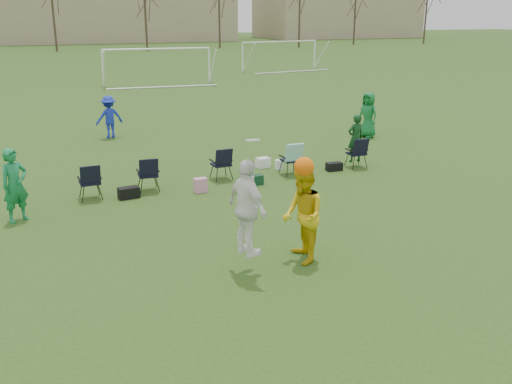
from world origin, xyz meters
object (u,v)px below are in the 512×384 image
fielder_blue (109,117)px  fielder_green_far (368,115)px  goal_mid (157,56)px  center_contest (282,212)px  fielder_green_near (15,185)px  goal_right (280,47)px

fielder_blue → fielder_green_far: 10.25m
goal_mid → center_contest: bearing=-94.6°
fielder_green_far → goal_mid: goal_mid is taller
fielder_blue → goal_mid: (5.78, 16.63, 1.09)m
fielder_green_far → goal_mid: size_ratio=0.24×
fielder_blue → center_contest: 13.59m
fielder_green_far → fielder_green_near: bearing=-87.4°
goal_mid → goal_right: 13.42m
center_contest → goal_mid: bearing=81.4°
fielder_green_far → goal_right: bearing=144.0°
fielder_green_near → goal_right: bearing=26.7°
goal_mid → fielder_green_near: bearing=-106.0°
fielder_green_near → center_contest: (4.74, -4.70, 0.24)m
fielder_green_near → fielder_green_far: bearing=-8.0°
fielder_green_near → center_contest: 6.68m
fielder_blue → goal_mid: goal_mid is taller
fielder_blue → goal_mid: size_ratio=0.22×
center_contest → goal_right: (16.54, 36.16, 0.79)m
fielder_green_near → center_contest: bearing=-74.0°
fielder_green_near → center_contest: size_ratio=0.68×
fielder_green_far → center_contest: (-8.29, -9.76, 0.24)m
center_contest → fielder_blue: bearing=95.3°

